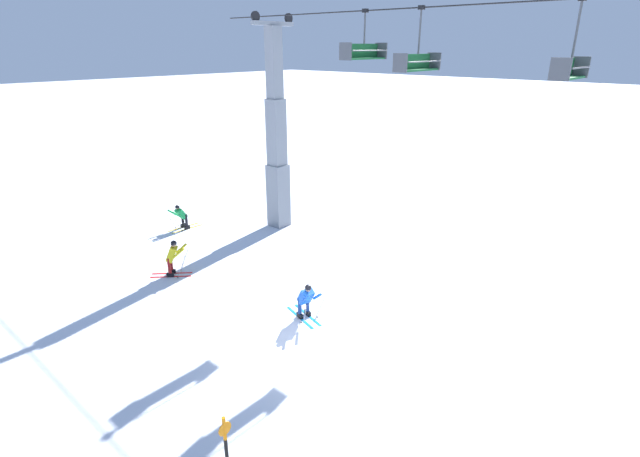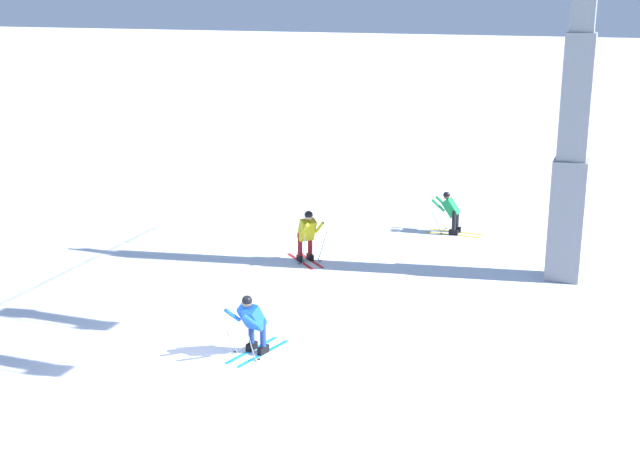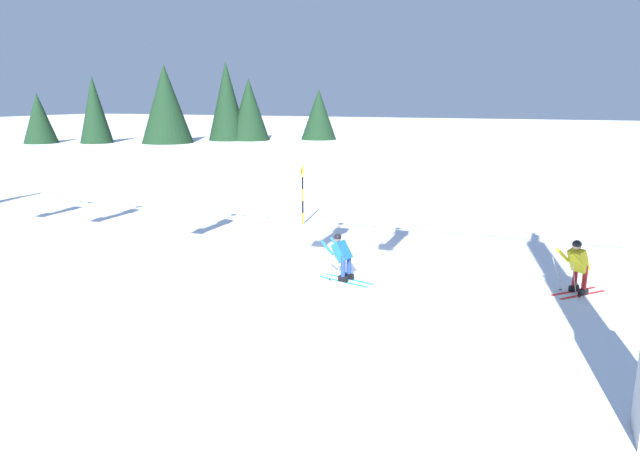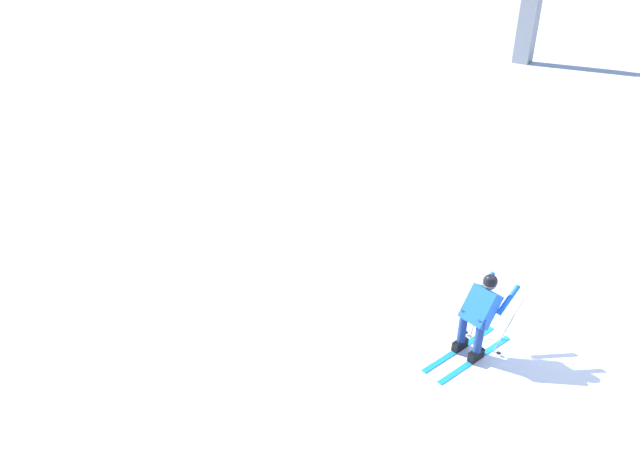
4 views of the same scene
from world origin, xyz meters
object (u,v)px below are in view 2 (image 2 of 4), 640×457
skier_carving_main (252,320)px  skier_distant_uphill (451,210)px  lift_tower_near (574,123)px  skier_distant_downhill (307,232)px

skier_carving_main → skier_distant_uphill: bearing=169.1°
skier_carving_main → lift_tower_near: lift_tower_near is taller
skier_carving_main → skier_distant_uphill: (-10.59, 2.04, -0.03)m
skier_carving_main → lift_tower_near: size_ratio=0.17×
skier_carving_main → skier_distant_uphill: 10.78m
skier_carving_main → skier_distant_uphill: size_ratio=0.98×
skier_carving_main → skier_distant_downhill: (-6.29, -1.15, 0.10)m
skier_distant_uphill → skier_distant_downhill: 5.36m
skier_carving_main → skier_distant_downhill: 6.39m
lift_tower_near → skier_distant_uphill: bearing=-131.7°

